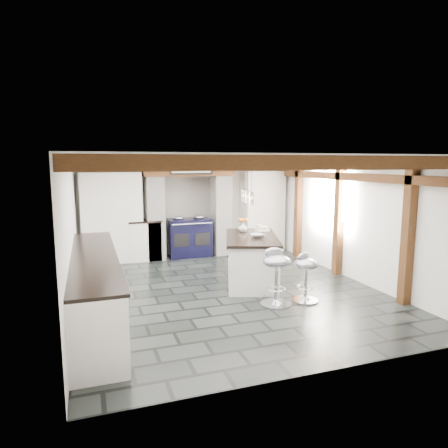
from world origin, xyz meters
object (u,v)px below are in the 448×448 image
object	(u,v)px
bar_stool_near	(305,272)
bar_stool_far	(276,270)
kitchen_island	(251,259)
range_cooker	(189,237)

from	to	relation	value
bar_stool_near	bar_stool_far	size ratio (longest dim) A/B	0.88
bar_stool_near	bar_stool_far	xyz separation A→B (m)	(-0.52, -0.00, 0.07)
kitchen_island	bar_stool_near	bearing A→B (deg)	-52.28
kitchen_island	bar_stool_far	world-z (taller)	kitchen_island
bar_stool_near	bar_stool_far	world-z (taller)	bar_stool_far
kitchen_island	bar_stool_far	distance (m)	1.25
range_cooker	kitchen_island	distance (m)	2.50
kitchen_island	bar_stool_near	size ratio (longest dim) A/B	2.49
bar_stool_near	bar_stool_far	distance (m)	0.53
range_cooker	bar_stool_far	xyz separation A→B (m)	(0.47, -3.67, 0.09)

